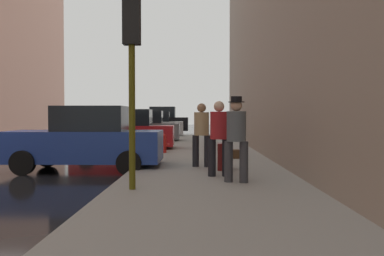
{
  "coord_description": "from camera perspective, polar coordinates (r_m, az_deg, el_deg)",
  "views": [
    {
      "loc": [
        5.74,
        -10.96,
        1.54
      ],
      "look_at": [
        5.52,
        4.24,
        1.09
      ],
      "focal_mm": 40.0,
      "sensor_mm": 36.0,
      "label": 1
    }
  ],
  "objects": [
    {
      "name": "pedestrian_in_red_jacket",
      "position": [
        9.71,
        3.62,
        -0.86
      ],
      "size": [
        0.5,
        0.41,
        1.71
      ],
      "color": "black",
      "rests_on": "sidewalk"
    },
    {
      "name": "sidewalk",
      "position": [
        11.06,
        2.2,
        -5.9
      ],
      "size": [
        4.0,
        40.0,
        0.15
      ],
      "primitive_type": "cube",
      "color": "gray",
      "rests_on": "ground_plane"
    },
    {
      "name": "pedestrian_in_tan_coat",
      "position": [
        11.49,
        1.28,
        -0.46
      ],
      "size": [
        0.52,
        0.46,
        1.71
      ],
      "color": "black",
      "rests_on": "sidewalk"
    },
    {
      "name": "duffel_bag",
      "position": [
        13.92,
        5.63,
        -3.45
      ],
      "size": [
        0.32,
        0.44,
        0.28
      ],
      "color": "#472D19",
      "rests_on": "sidewalk"
    },
    {
      "name": "parked_red_hatchback",
      "position": [
        18.22,
        -8.94,
        -0.49
      ],
      "size": [
        4.24,
        2.14,
        1.79
      ],
      "color": "#B2191E",
      "rests_on": "ground_plane"
    },
    {
      "name": "traffic_light",
      "position": [
        8.16,
        -8.03,
        10.29
      ],
      "size": [
        0.32,
        0.32,
        3.6
      ],
      "color": "#514C0F",
      "rests_on": "sidewalk"
    },
    {
      "name": "parked_blue_sedan",
      "position": [
        12.17,
        -13.88,
        -1.59
      ],
      "size": [
        4.2,
        2.07,
        1.79
      ],
      "color": "navy",
      "rests_on": "ground_plane"
    },
    {
      "name": "rolling_suitcase",
      "position": [
        10.95,
        4.36,
        -3.79
      ],
      "size": [
        0.38,
        0.57,
        1.04
      ],
      "color": "#591414",
      "rests_on": "sidewalk"
    },
    {
      "name": "parked_silver_sedan",
      "position": [
        29.67,
        -5.15,
        0.36
      ],
      "size": [
        4.27,
        2.19,
        1.79
      ],
      "color": "#B7BABF",
      "rests_on": "ground_plane"
    },
    {
      "name": "fire_hydrant",
      "position": [
        15.87,
        -3.82,
        -2.06
      ],
      "size": [
        0.42,
        0.22,
        0.7
      ],
      "color": "red",
      "rests_on": "sidewalk"
    },
    {
      "name": "pedestrian_with_beanie",
      "position": [
        8.86,
        5.92,
        -0.9
      ],
      "size": [
        0.53,
        0.5,
        1.78
      ],
      "color": "#333338",
      "rests_on": "sidewalk"
    },
    {
      "name": "parked_gray_coupe",
      "position": [
        23.83,
        -6.62,
        0.03
      ],
      "size": [
        4.24,
        2.14,
        1.79
      ],
      "color": "slate",
      "rests_on": "ground_plane"
    },
    {
      "name": "parked_black_suv",
      "position": [
        35.55,
        -4.16,
        0.88
      ],
      "size": [
        4.61,
        2.08,
        2.25
      ],
      "color": "black",
      "rests_on": "ground_plane"
    }
  ]
}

